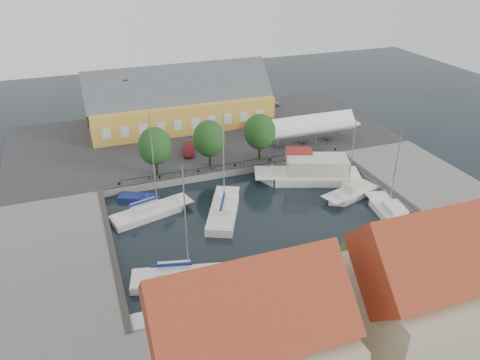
# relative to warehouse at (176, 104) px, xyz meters

# --- Properties ---
(ground) EXTENTS (140.00, 140.00, 0.00)m
(ground) POSITION_rel_warehouse_xyz_m (2.60, -28.36, -4.43)
(ground) COLOR black
(ground) RESTS_ON ground
(north_quay) EXTENTS (56.00, 26.00, 1.00)m
(north_quay) POSITION_rel_warehouse_xyz_m (2.60, -5.36, -3.93)
(north_quay) COLOR #2D2D30
(north_quay) RESTS_ON ground
(west_quay) EXTENTS (12.00, 24.00, 1.00)m
(west_quay) POSITION_rel_warehouse_xyz_m (-19.40, -30.36, -3.93)
(west_quay) COLOR slate
(west_quay) RESTS_ON ground
(east_quay) EXTENTS (12.00, 24.00, 1.00)m
(east_quay) POSITION_rel_warehouse_xyz_m (24.60, -30.36, -3.93)
(east_quay) COLOR slate
(east_quay) RESTS_ON ground
(south_bank) EXTENTS (56.00, 14.00, 1.00)m
(south_bank) POSITION_rel_warehouse_xyz_m (2.60, -49.36, -3.93)
(south_bank) COLOR slate
(south_bank) RESTS_ON ground
(quay_edge_fittings) EXTENTS (56.00, 24.72, 0.40)m
(quay_edge_fittings) POSITION_rel_warehouse_xyz_m (2.62, -23.61, -3.37)
(quay_edge_fittings) COLOR #383533
(quay_edge_fittings) RESTS_ON north_quay
(warehouse) EXTENTS (28.56, 14.00, 9.55)m
(warehouse) POSITION_rel_warehouse_xyz_m (0.00, 0.00, 0.00)
(warehouse) COLOR gold
(warehouse) RESTS_ON north_quay
(tent_canopy) EXTENTS (14.00, 4.00, 2.83)m
(tent_canopy) POSITION_rel_warehouse_xyz_m (16.60, -13.86, -0.74)
(tent_canopy) COLOR white
(tent_canopy) RESTS_ON north_quay
(quay_trees) EXTENTS (18.20, 4.20, 6.30)m
(quay_trees) POSITION_rel_warehouse_xyz_m (0.60, -16.36, 0.45)
(quay_trees) COLOR black
(quay_trees) RESTS_ON north_quay
(car_silver) EXTENTS (4.23, 2.89, 1.34)m
(car_silver) POSITION_rel_warehouse_xyz_m (17.42, 3.53, -2.76)
(car_silver) COLOR #999CA0
(car_silver) RESTS_ON north_quay
(car_red) EXTENTS (2.21, 4.32, 1.36)m
(car_red) POSITION_rel_warehouse_xyz_m (-1.08, -11.51, -2.75)
(car_red) COLOR maroon
(car_red) RESTS_ON north_quay
(center_sailboat) EXTENTS (6.58, 9.80, 13.11)m
(center_sailboat) POSITION_rel_warehouse_xyz_m (-1.09, -27.04, -4.06)
(center_sailboat) COLOR white
(center_sailboat) RESTS_ON ground
(trawler) EXTENTS (13.90, 8.28, 5.00)m
(trawler) POSITION_rel_warehouse_xyz_m (12.17, -22.82, -3.41)
(trawler) COLOR white
(trawler) RESTS_ON ground
(east_boat_b) EXTENTS (7.97, 4.52, 10.57)m
(east_boat_b) POSITION_rel_warehouse_xyz_m (14.83, -28.18, -4.17)
(east_boat_b) COLOR white
(east_boat_b) RESTS_ON ground
(east_boat_c) EXTENTS (4.03, 8.95, 11.06)m
(east_boat_c) POSITION_rel_warehouse_xyz_m (16.49, -33.86, -4.17)
(east_boat_c) COLOR white
(east_boat_c) RESTS_ON ground
(west_boat_a) EXTENTS (9.69, 4.98, 12.37)m
(west_boat_a) POSITION_rel_warehouse_xyz_m (-8.84, -24.22, -4.16)
(west_boat_a) COLOR white
(west_boat_a) RESTS_ON ground
(west_boat_d) EXTENTS (9.56, 4.85, 12.26)m
(west_boat_d) POSITION_rel_warehouse_xyz_m (-8.47, -36.49, -4.16)
(west_boat_d) COLOR white
(west_boat_d) RESTS_ON ground
(launch_sw) EXTENTS (5.18, 2.06, 0.98)m
(launch_sw) POSITION_rel_warehouse_xyz_m (-10.98, -40.79, -4.34)
(launch_sw) COLOR white
(launch_sw) RESTS_ON ground
(launch_nw) EXTENTS (4.51, 3.46, 0.88)m
(launch_nw) POSITION_rel_warehouse_xyz_m (-9.86, -20.05, -4.34)
(launch_nw) COLOR navy
(launch_nw) RESTS_ON ground
(townhouses) EXTENTS (36.30, 8.50, 12.00)m
(townhouses) POSITION_rel_warehouse_xyz_m (4.52, -51.60, 1.40)
(townhouses) COLOR #B9A88E
(townhouses) RESTS_ON south_bank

